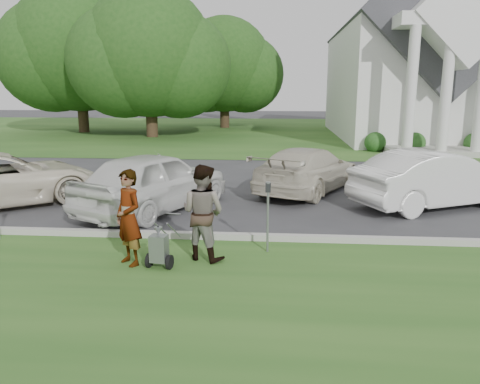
# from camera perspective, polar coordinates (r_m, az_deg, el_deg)

# --- Properties ---
(ground) EXTENTS (120.00, 120.00, 0.00)m
(ground) POSITION_cam_1_polar(r_m,az_deg,el_deg) (9.59, 1.57, -6.97)
(ground) COLOR #333335
(ground) RESTS_ON ground
(grass_strip) EXTENTS (80.00, 7.00, 0.01)m
(grass_strip) POSITION_cam_1_polar(r_m,az_deg,el_deg) (6.83, 0.14, -15.33)
(grass_strip) COLOR #28531C
(grass_strip) RESTS_ON ground
(church_lawn) EXTENTS (80.00, 30.00, 0.01)m
(church_lawn) POSITION_cam_1_polar(r_m,az_deg,el_deg) (36.17, 3.94, 7.42)
(church_lawn) COLOR #28531C
(church_lawn) RESTS_ON ground
(curb) EXTENTS (80.00, 0.18, 0.15)m
(curb) POSITION_cam_1_polar(r_m,az_deg,el_deg) (10.08, 1.75, -5.53)
(curb) COLOR #9E9E93
(curb) RESTS_ON ground
(church) EXTENTS (9.19, 19.00, 24.10)m
(church) POSITION_cam_1_polar(r_m,az_deg,el_deg) (33.36, 20.34, 16.48)
(church) COLOR white
(church) RESTS_ON ground
(tree_left) EXTENTS (10.63, 8.40, 9.71)m
(tree_left) POSITION_cam_1_polar(r_m,az_deg,el_deg) (32.21, -11.02, 15.69)
(tree_left) COLOR #332316
(tree_left) RESTS_ON ground
(tree_far) EXTENTS (11.64, 9.20, 10.73)m
(tree_far) POSITION_cam_1_polar(r_m,az_deg,el_deg) (37.06, -19.09, 15.71)
(tree_far) COLOR #332316
(tree_far) RESTS_ON ground
(tree_back) EXTENTS (9.61, 7.60, 8.89)m
(tree_back) POSITION_cam_1_polar(r_m,az_deg,el_deg) (39.30, -1.94, 14.73)
(tree_back) COLOR #332316
(tree_back) RESTS_ON ground
(striping_cart) EXTENTS (0.50, 0.95, 0.84)m
(striping_cart) POSITION_cam_1_polar(r_m,az_deg,el_deg) (8.61, -9.82, -6.89)
(striping_cart) COLOR black
(striping_cart) RESTS_ON ground
(person_left) EXTENTS (0.77, 0.75, 1.77)m
(person_left) POSITION_cam_1_polar(r_m,az_deg,el_deg) (8.75, -13.42, -3.16)
(person_left) COLOR #999999
(person_left) RESTS_ON ground
(person_right) EXTENTS (1.09, 0.99, 1.82)m
(person_right) POSITION_cam_1_polar(r_m,az_deg,el_deg) (8.81, -4.55, -2.58)
(person_right) COLOR #999999
(person_right) RESTS_ON ground
(parking_meter_near) EXTENTS (0.10, 0.09, 1.43)m
(parking_meter_near) POSITION_cam_1_polar(r_m,az_deg,el_deg) (9.16, 3.42, -2.02)
(parking_meter_near) COLOR gray
(parking_meter_near) RESTS_ON ground
(car_a) EXTENTS (5.70, 5.26, 1.48)m
(car_a) POSITION_cam_1_polar(r_m,az_deg,el_deg) (14.57, -26.99, 1.44)
(car_a) COLOR beige
(car_a) RESTS_ON ground
(car_b) EXTENTS (3.78, 5.10, 1.62)m
(car_b) POSITION_cam_1_polar(r_m,az_deg,el_deg) (12.55, -10.41, 1.33)
(car_b) COLOR silver
(car_b) RESTS_ON ground
(car_c) EXTENTS (3.95, 5.19, 1.40)m
(car_c) POSITION_cam_1_polar(r_m,az_deg,el_deg) (14.88, 8.29, 2.72)
(car_c) COLOR beige
(car_c) RESTS_ON ground
(car_d) EXTENTS (4.98, 3.58, 1.56)m
(car_d) POSITION_cam_1_polar(r_m,az_deg,el_deg) (13.82, 22.77, 1.46)
(car_d) COLOR silver
(car_d) RESTS_ON ground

